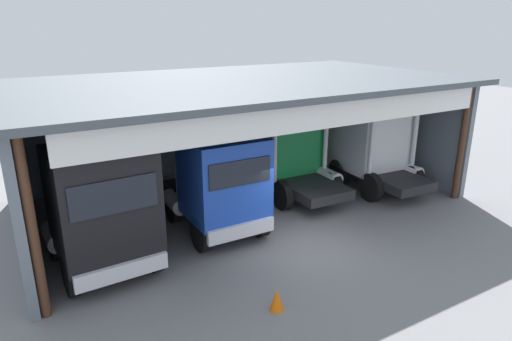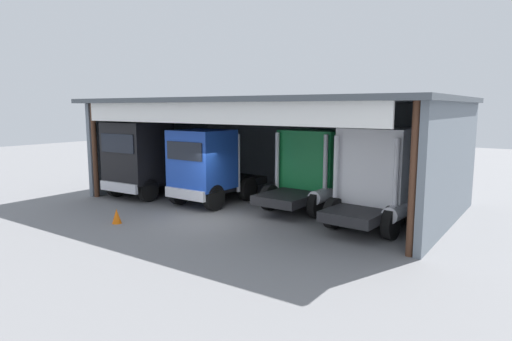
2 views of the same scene
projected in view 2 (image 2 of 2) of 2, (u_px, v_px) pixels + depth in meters
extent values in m
plane|color=slate|center=(212.00, 220.00, 17.01)|extent=(80.00, 80.00, 0.00)
cube|color=slate|center=(315.00, 146.00, 23.69)|extent=(15.56, 0.24, 4.55)
cube|color=slate|center=(156.00, 145.00, 24.58)|extent=(0.24, 8.62, 4.55)
cube|color=slate|center=(452.00, 165.00, 15.79)|extent=(0.24, 8.62, 4.55)
cube|color=#474E55|center=(269.00, 101.00, 19.61)|extent=(16.16, 9.20, 0.20)
cylinder|color=#4C2D1E|center=(95.00, 151.00, 21.06)|extent=(0.24, 0.24, 4.55)
cylinder|color=#4C2D1E|center=(413.00, 180.00, 12.56)|extent=(0.24, 0.24, 4.55)
cube|color=white|center=(206.00, 112.00, 16.22)|extent=(14.00, 0.12, 0.90)
cube|color=black|center=(138.00, 152.00, 20.98)|extent=(2.61, 2.53, 2.86)
cube|color=black|center=(117.00, 143.00, 19.88)|extent=(2.13, 0.15, 0.86)
cube|color=silver|center=(119.00, 187.00, 20.14)|extent=(2.38, 0.27, 0.44)
cube|color=#232326|center=(165.00, 178.00, 22.65)|extent=(2.02, 3.25, 0.36)
cylinder|color=silver|center=(175.00, 159.00, 21.58)|extent=(0.18, 0.18, 2.54)
cylinder|color=silver|center=(143.00, 156.00, 22.77)|extent=(0.18, 0.18, 2.54)
cylinder|color=silver|center=(145.00, 174.00, 22.98)|extent=(0.61, 1.22, 0.56)
cylinder|color=black|center=(148.00, 190.00, 20.23)|extent=(0.35, 1.11, 1.09)
cylinder|color=black|center=(116.00, 186.00, 21.40)|extent=(0.35, 1.11, 1.09)
cylinder|color=black|center=(181.00, 183.00, 22.10)|extent=(0.35, 1.11, 1.09)
cylinder|color=black|center=(150.00, 179.00, 23.26)|extent=(0.35, 1.11, 1.09)
cube|color=#1E47B7|center=(202.00, 159.00, 19.18)|extent=(2.36, 2.17, 2.57)
cube|color=black|center=(184.00, 151.00, 18.22)|extent=(1.99, 0.07, 0.77)
cube|color=silver|center=(185.00, 194.00, 18.46)|extent=(2.23, 0.17, 0.44)
cube|color=#232326|center=(231.00, 183.00, 21.00)|extent=(1.78, 3.68, 0.36)
cylinder|color=silver|center=(238.00, 163.00, 19.60)|extent=(0.18, 0.18, 2.62)
cylinder|color=silver|center=(203.00, 160.00, 20.80)|extent=(0.18, 0.18, 2.62)
cylinder|color=silver|center=(210.00, 179.00, 21.34)|extent=(0.57, 1.20, 0.56)
cylinder|color=black|center=(214.00, 198.00, 18.46)|extent=(0.31, 1.12, 1.12)
cylinder|color=black|center=(179.00, 192.00, 19.63)|extent=(0.31, 1.12, 1.12)
cylinder|color=black|center=(248.00, 189.00, 20.45)|extent=(0.31, 1.12, 1.12)
cylinder|color=black|center=(215.00, 184.00, 21.61)|extent=(0.31, 1.12, 1.12)
cube|color=#197F3D|center=(314.00, 160.00, 19.05)|extent=(2.67, 2.11, 2.59)
cube|color=black|center=(325.00, 148.00, 19.80)|extent=(2.21, 0.14, 0.78)
cube|color=silver|center=(325.00, 187.00, 20.08)|extent=(2.47, 0.25, 0.44)
cube|color=#232326|center=(292.00, 197.00, 17.86)|extent=(2.06, 3.25, 0.36)
cylinder|color=silver|center=(277.00, 164.00, 18.85)|extent=(0.18, 0.18, 2.74)
cylinder|color=silver|center=(325.00, 169.00, 17.46)|extent=(0.18, 0.18, 2.74)
cylinder|color=silver|center=(321.00, 196.00, 17.38)|extent=(0.60, 1.22, 0.56)
cylinder|color=black|center=(296.00, 190.00, 20.27)|extent=(0.34, 1.11, 1.10)
cylinder|color=black|center=(341.00, 196.00, 18.91)|extent=(0.34, 1.11, 1.10)
cylinder|color=black|center=(270.00, 197.00, 18.57)|extent=(0.34, 1.11, 1.10)
cylinder|color=black|center=(317.00, 205.00, 17.20)|extent=(0.34, 1.11, 1.10)
cube|color=white|center=(381.00, 166.00, 16.08)|extent=(2.63, 2.73, 2.81)
cube|color=black|center=(395.00, 150.00, 17.02)|extent=(2.09, 0.20, 0.84)
cube|color=silver|center=(393.00, 200.00, 17.33)|extent=(2.34, 0.32, 0.44)
cube|color=#232326|center=(361.00, 213.00, 15.06)|extent=(2.04, 3.02, 0.36)
cylinder|color=silver|center=(336.00, 174.00, 15.70)|extent=(0.18, 0.18, 2.80)
cylinder|color=silver|center=(396.00, 181.00, 14.32)|extent=(0.18, 0.18, 2.80)
cylinder|color=silver|center=(396.00, 213.00, 14.59)|extent=(0.64, 1.24, 0.56)
cylinder|color=black|center=(359.00, 203.00, 17.39)|extent=(0.38, 1.14, 1.12)
cylinder|color=black|center=(413.00, 211.00, 16.05)|extent=(0.38, 1.14, 1.12)
cylinder|color=black|center=(333.00, 213.00, 15.76)|extent=(0.38, 1.14, 1.12)
cylinder|color=black|center=(391.00, 223.00, 14.42)|extent=(0.38, 1.14, 1.12)
cylinder|color=#B21E19|center=(311.00, 181.00, 23.13)|extent=(0.58, 0.58, 0.94)
cube|color=#1E59A5|center=(303.00, 182.00, 22.60)|extent=(0.90, 0.60, 1.00)
cone|color=orange|center=(117.00, 216.00, 16.46)|extent=(0.36, 0.36, 0.56)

